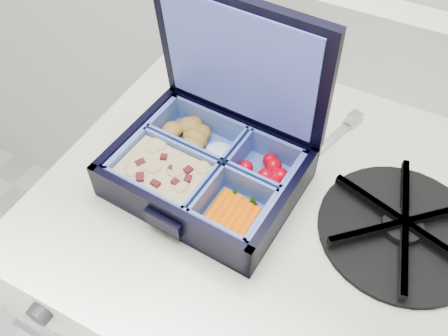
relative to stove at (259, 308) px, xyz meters
The scene contains 5 objects.
stove is the anchor object (origin of this frame).
bento_box 0.46m from the stove, 145.77° to the right, with size 0.23×0.18×0.06m, color black, non-canonical shape.
burner_grate 0.47m from the stove, ahead, with size 0.20×0.20×0.03m, color black.
burner_grate_rear 0.47m from the stove, 135.05° to the left, with size 0.16×0.16×0.02m, color black.
fork 0.43m from the stove, 65.41° to the left, with size 0.02×0.17×0.01m, color silver, non-canonical shape.
Camera 1 is at (-0.41, 1.32, 1.34)m, focal length 38.00 mm.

